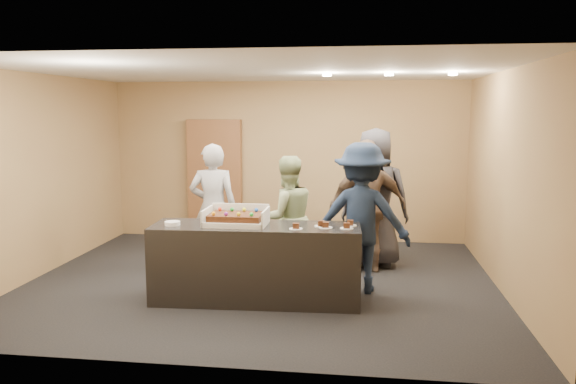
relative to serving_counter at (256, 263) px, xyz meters
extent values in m
plane|color=black|center=(-0.08, 0.75, -0.45)|extent=(6.00, 6.00, 0.00)
plane|color=silver|center=(-0.08, 0.75, 2.25)|extent=(6.00, 6.00, 0.00)
cube|color=#967048|center=(-0.08, 3.25, 0.90)|extent=(6.00, 0.04, 2.70)
cube|color=#967048|center=(-0.08, -1.75, 0.90)|extent=(6.00, 0.04, 2.70)
cube|color=#967048|center=(-3.08, 0.75, 0.90)|extent=(0.04, 5.00, 2.70)
cube|color=#967048|center=(2.92, 0.75, 0.90)|extent=(0.04, 5.00, 2.70)
cube|color=black|center=(0.00, 0.00, 0.00)|extent=(2.43, 0.80, 0.90)
cube|color=brown|center=(-1.33, 3.16, 0.58)|extent=(0.94, 0.15, 2.06)
cube|color=white|center=(-0.23, 0.00, 0.48)|extent=(0.69, 0.48, 0.06)
cube|color=white|center=(-0.57, 0.00, 0.54)|extent=(0.02, 0.48, 0.19)
cube|color=white|center=(0.12, 0.00, 0.54)|extent=(0.02, 0.48, 0.19)
cube|color=white|center=(-0.23, 0.24, 0.55)|extent=(0.69, 0.02, 0.21)
cube|color=#37180C|center=(-0.23, 0.00, 0.54)|extent=(0.61, 0.42, 0.07)
sphere|color=red|center=(-0.46, 0.15, 0.60)|extent=(0.05, 0.05, 0.05)
sphere|color=green|center=(-0.31, 0.15, 0.60)|extent=(0.05, 0.05, 0.05)
sphere|color=yellow|center=(-0.17, 0.15, 0.60)|extent=(0.05, 0.05, 0.05)
sphere|color=blue|center=(-0.02, 0.15, 0.60)|extent=(0.05, 0.05, 0.05)
sphere|color=#FFA215|center=(-0.46, -0.15, 0.60)|extent=(0.05, 0.05, 0.05)
sphere|color=purple|center=(-0.31, -0.15, 0.60)|extent=(0.05, 0.05, 0.05)
sphere|color=gold|center=(-0.17, -0.15, 0.60)|extent=(0.05, 0.05, 0.05)
sphere|color=green|center=(-0.02, -0.15, 0.60)|extent=(0.05, 0.05, 0.05)
cylinder|color=white|center=(-0.95, -0.12, 0.47)|extent=(0.18, 0.18, 0.04)
cylinder|color=white|center=(0.48, -0.15, 0.45)|extent=(0.15, 0.15, 0.01)
cube|color=#37180C|center=(0.48, -0.15, 0.49)|extent=(0.07, 0.06, 0.06)
cylinder|color=white|center=(0.75, 0.03, 0.45)|extent=(0.15, 0.15, 0.01)
cube|color=#37180C|center=(0.75, 0.03, 0.49)|extent=(0.07, 0.06, 0.06)
cylinder|color=white|center=(0.81, -0.05, 0.45)|extent=(0.15, 0.15, 0.01)
cube|color=#37180C|center=(0.81, -0.05, 0.49)|extent=(0.07, 0.06, 0.06)
cylinder|color=white|center=(1.08, 0.11, 0.45)|extent=(0.15, 0.15, 0.01)
cube|color=#37180C|center=(1.08, 0.11, 0.49)|extent=(0.07, 0.06, 0.06)
cylinder|color=white|center=(1.04, -0.05, 0.45)|extent=(0.15, 0.15, 0.01)
cube|color=#37180C|center=(1.04, -0.05, 0.49)|extent=(0.07, 0.06, 0.06)
imported|color=#A4A4AA|center=(-0.80, 1.11, 0.44)|extent=(0.70, 0.51, 1.77)
imported|color=#9BAB79|center=(0.24, 0.92, 0.37)|extent=(0.98, 0.90, 1.63)
imported|color=#16223A|center=(1.21, 0.55, 0.47)|extent=(1.24, 0.79, 1.83)
imported|color=brown|center=(1.28, 1.42, 0.46)|extent=(1.15, 0.71, 1.83)
imported|color=#29282D|center=(1.39, 1.71, 0.54)|extent=(1.00, 0.68, 1.97)
cylinder|color=#FFEAC6|center=(0.72, 1.25, 2.22)|extent=(0.12, 0.12, 0.03)
cylinder|color=#FFEAC6|center=(1.52, 1.25, 2.22)|extent=(0.12, 0.12, 0.03)
cylinder|color=#FFEAC6|center=(2.32, 1.25, 2.22)|extent=(0.12, 0.12, 0.03)
camera|label=1|loc=(1.21, -6.23, 1.76)|focal=35.00mm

